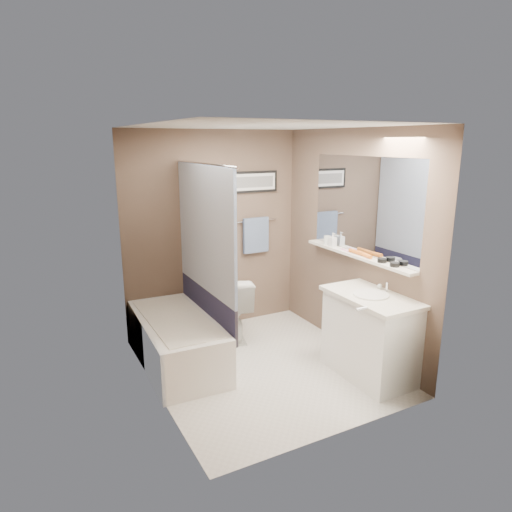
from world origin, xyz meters
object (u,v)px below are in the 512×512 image
toilet (231,306)px  hair_brush_back (357,252)px  candle_bowl_far (382,260)px  hair_brush_front (365,255)px  candle_bowl_near (395,264)px  vanity (370,337)px  soap_bottle (333,240)px  glass_jar (327,240)px  bathtub (177,341)px

toilet → hair_brush_back: size_ratio=3.43×
candle_bowl_far → hair_brush_front: bearing=90.0°
candle_bowl_far → hair_brush_back: 0.37m
candle_bowl_far → candle_bowl_near: bearing=-90.0°
vanity → candle_bowl_near: 0.76m
soap_bottle → vanity: bearing=-101.8°
glass_jar → candle_bowl_near: bearing=-90.0°
bathtub → hair_brush_front: (1.79, -0.77, 0.89)m
bathtub → toilet: (0.79, 0.36, 0.13)m
hair_brush_back → soap_bottle: (0.00, 0.42, 0.05)m
toilet → soap_bottle: soap_bottle is taller
bathtub → toilet: toilet is taller
bathtub → soap_bottle: bearing=-5.0°
hair_brush_front → soap_bottle: bearing=90.0°
glass_jar → candle_bowl_far: bearing=-90.0°
candle_bowl_near → vanity: bearing=159.0°
bathtub → glass_jar: bearing=-1.8°
bathtub → vanity: size_ratio=1.67×
vanity → hair_brush_back: (0.19, 0.47, 0.74)m
toilet → soap_bottle: 1.42m
candle_bowl_far → glass_jar: bearing=90.0°
glass_jar → soap_bottle: size_ratio=0.65×
toilet → glass_jar: bearing=168.3°
candle_bowl_far → glass_jar: glass_jar is taller
candle_bowl_near → glass_jar: 1.06m
vanity → hair_brush_front: hair_brush_front is taller
bathtub → glass_jar: size_ratio=15.00×
candle_bowl_far → hair_brush_front: hair_brush_front is taller
candle_bowl_near → glass_jar: glass_jar is taller
candle_bowl_far → hair_brush_back: size_ratio=0.41×
candle_bowl_far → hair_brush_back: bearing=90.0°
glass_jar → soap_bottle: bearing=-90.0°
hair_brush_back → candle_bowl_near: bearing=-90.0°
bathtub → candle_bowl_far: candle_bowl_far is taller
glass_jar → soap_bottle: 0.10m
hair_brush_back → soap_bottle: size_ratio=1.43×
candle_bowl_far → glass_jar: (0.00, 0.89, 0.03)m
hair_brush_back → hair_brush_front: bearing=-90.0°
soap_bottle → candle_bowl_near: bearing=-90.0°
hair_brush_front → hair_brush_back: same height
hair_brush_back → toilet: bearing=134.8°
toilet → vanity: vanity is taller
toilet → candle_bowl_far: (1.00, -1.38, 0.76)m
candle_bowl_far → soap_bottle: 0.79m
vanity → hair_brush_back: 0.89m
bathtub → candle_bowl_near: size_ratio=16.67×
bathtub → glass_jar: glass_jar is taller
hair_brush_front → hair_brush_back: 0.13m
candle_bowl_far → hair_brush_front: (0.00, 0.25, 0.00)m
hair_brush_back → bathtub: bearing=160.2°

